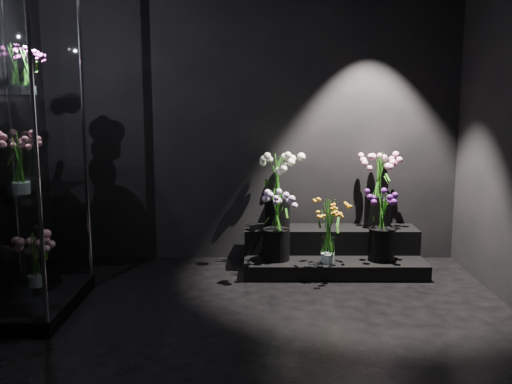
{
  "coord_description": "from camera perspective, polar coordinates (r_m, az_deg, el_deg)",
  "views": [
    {
      "loc": [
        0.06,
        -3.55,
        1.6
      ],
      "look_at": [
        0.04,
        1.2,
        0.8
      ],
      "focal_mm": 40.0,
      "sensor_mm": 36.0,
      "label": 1
    }
  ],
  "objects": [
    {
      "name": "bouquet_pink_roses",
      "position": [
        5.52,
        12.16,
        0.67
      ],
      "size": [
        0.45,
        0.45,
        0.72
      ],
      "rotation": [
        0.0,
        0.0,
        0.28
      ],
      "color": "black",
      "rests_on": "display_riser"
    },
    {
      "name": "bouquet_case_magenta",
      "position": [
        4.58,
        -21.88,
        11.29
      ],
      "size": [
        0.3,
        0.3,
        0.35
      ],
      "rotation": [
        0.0,
        0.0,
        0.39
      ],
      "color": "white",
      "rests_on": "display_case"
    },
    {
      "name": "bouquet_lilac",
      "position": [
        5.13,
        2.06,
        -2.86
      ],
      "size": [
        0.46,
        0.46,
        0.63
      ],
      "rotation": [
        0.0,
        0.0,
        0.32
      ],
      "color": "black",
      "rests_on": "display_riser"
    },
    {
      "name": "wall_front",
      "position": [
        1.56,
        -2.0,
        2.09
      ],
      "size": [
        4.0,
        0.0,
        4.0
      ],
      "primitive_type": "plane",
      "rotation": [
        -1.57,
        0.0,
        0.0
      ],
      "color": "black",
      "rests_on": "floor"
    },
    {
      "name": "display_case",
      "position": [
        4.49,
        -22.3,
        3.42
      ],
      "size": [
        0.64,
        1.07,
        2.36
      ],
      "color": "black",
      "rests_on": "floor"
    },
    {
      "name": "floor",
      "position": [
        3.89,
        -0.72,
        -14.77
      ],
      "size": [
        4.0,
        4.0,
        0.0
      ],
      "primitive_type": "plane",
      "color": "black",
      "rests_on": "ground"
    },
    {
      "name": "wall_back",
      "position": [
        5.55,
        -0.41,
        7.45
      ],
      "size": [
        4.0,
        0.0,
        4.0
      ],
      "primitive_type": "plane",
      "rotation": [
        1.57,
        0.0,
        0.0
      ],
      "color": "black",
      "rests_on": "floor"
    },
    {
      "name": "bouquet_case_base_pink",
      "position": [
        4.87,
        -21.2,
        -6.16
      ],
      "size": [
        0.32,
        0.32,
        0.43
      ],
      "rotation": [
        0.0,
        0.0,
        0.01
      ],
      "color": "white",
      "rests_on": "display_case"
    },
    {
      "name": "bouquet_orange_bells",
      "position": [
        5.09,
        7.25,
        -3.79
      ],
      "size": [
        0.36,
        0.36,
        0.57
      ],
      "rotation": [
        0.0,
        0.0,
        0.36
      ],
      "color": "white",
      "rests_on": "display_riser"
    },
    {
      "name": "bouquet_purple",
      "position": [
        5.24,
        12.52,
        -3.02
      ],
      "size": [
        0.38,
        0.38,
        0.64
      ],
      "rotation": [
        0.0,
        0.0,
        0.36
      ],
      "color": "black",
      "rests_on": "display_riser"
    },
    {
      "name": "bouquet_case_pink",
      "position": [
        4.35,
        -22.56,
        2.9
      ],
      "size": [
        0.36,
        0.36,
        0.44
      ],
      "rotation": [
        0.0,
        0.0,
        -0.26
      ],
      "color": "white",
      "rests_on": "display_case"
    },
    {
      "name": "bouquet_cream_roses",
      "position": [
        5.36,
        2.14,
        0.8
      ],
      "size": [
        0.41,
        0.41,
        0.73
      ],
      "rotation": [
        0.0,
        0.0,
        0.01
      ],
      "color": "black",
      "rests_on": "display_riser"
    },
    {
      "name": "display_riser",
      "position": [
        5.46,
        7.55,
        -5.95
      ],
      "size": [
        1.64,
        0.73,
        0.36
      ],
      "color": "black",
      "rests_on": "floor"
    }
  ]
}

